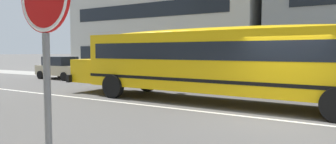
% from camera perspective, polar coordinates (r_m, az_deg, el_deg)
% --- Properties ---
extents(ground_plane, '(400.00, 400.00, 0.00)m').
position_cam_1_polar(ground_plane, '(9.46, 20.50, -8.64)').
color(ground_plane, '#54514F').
extents(sidewalk_far, '(120.00, 3.00, 0.01)m').
position_cam_1_polar(sidewalk_far, '(17.39, 25.28, -3.08)').
color(sidewalk_far, gray).
rests_on(sidewalk_far, ground_plane).
extents(lane_centreline, '(110.00, 0.16, 0.01)m').
position_cam_1_polar(lane_centreline, '(9.46, 20.50, -8.62)').
color(lane_centreline, silver).
rests_on(lane_centreline, ground_plane).
extents(school_bus, '(13.20, 3.32, 2.94)m').
position_cam_1_polar(school_bus, '(11.93, 8.10, 2.59)').
color(school_bus, yellow).
rests_on(school_bus, ground_plane).
extents(parked_car_beige_far_corner, '(3.93, 1.93, 1.64)m').
position_cam_1_polar(parked_car_beige_far_corner, '(23.24, -19.76, 0.82)').
color(parked_car_beige_far_corner, '#C1B28E').
rests_on(parked_car_beige_far_corner, ground_plane).
extents(stop_sign_post, '(0.70, 0.07, 2.90)m').
position_cam_1_polar(stop_sign_post, '(3.16, -22.36, 7.53)').
color(stop_sign_post, slate).
rests_on(stop_sign_post, ground_plane).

